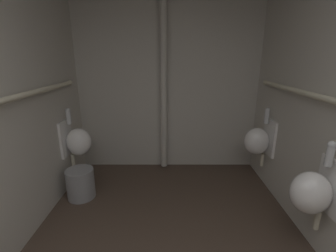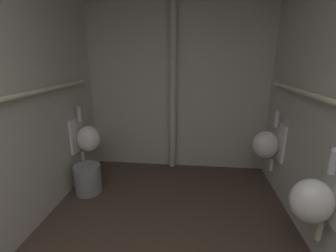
# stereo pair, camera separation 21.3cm
# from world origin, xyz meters

# --- Properties ---
(wall_back) EXTENTS (2.65, 0.06, 2.54)m
(wall_back) POSITION_xyz_m (0.00, 3.42, 1.27)
(wall_back) COLOR beige
(wall_back) RESTS_ON ground
(urinal_left_mid) EXTENTS (0.32, 0.30, 0.76)m
(urinal_left_mid) POSITION_xyz_m (-1.12, 2.79, 0.61)
(urinal_left_mid) COLOR white
(urinal_right_mid) EXTENTS (0.32, 0.30, 0.76)m
(urinal_right_mid) POSITION_xyz_m (1.12, 1.67, 0.61)
(urinal_right_mid) COLOR white
(urinal_right_far) EXTENTS (0.32, 0.30, 0.76)m
(urinal_right_far) POSITION_xyz_m (1.12, 2.81, 0.61)
(urinal_right_far) COLOR white
(standpipe_back_wall) EXTENTS (0.09, 0.09, 2.49)m
(standpipe_back_wall) POSITION_xyz_m (-0.06, 3.31, 1.27)
(standpipe_back_wall) COLOR beige
(standpipe_back_wall) RESTS_ON ground
(waste_bin) EXTENTS (0.32, 0.32, 0.35)m
(waste_bin) POSITION_xyz_m (-1.03, 2.53, 0.18)
(waste_bin) COLOR gray
(waste_bin) RESTS_ON ground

